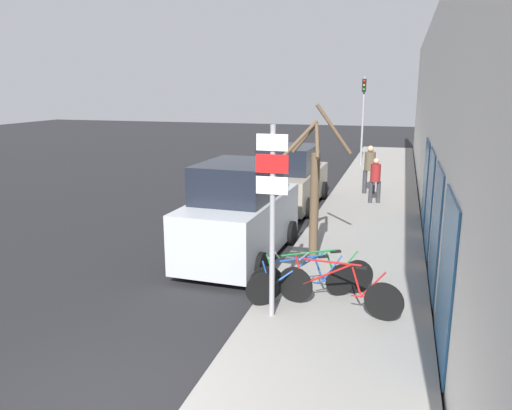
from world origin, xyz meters
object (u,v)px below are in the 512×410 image
(traffic_light, at_px, (363,109))
(pedestrian_near, at_px, (375,177))
(bicycle_0, at_px, (338,290))
(street_tree, at_px, (314,192))
(parked_car_1, at_px, (290,179))
(parked_car_0, at_px, (240,215))
(bicycle_2, at_px, (312,277))
(signpost, at_px, (272,210))
(bicycle_1, at_px, (303,281))
(pedestrian_far, at_px, (370,166))

(traffic_light, bearing_deg, pedestrian_near, -82.22)
(bicycle_0, height_order, street_tree, street_tree)
(pedestrian_near, bearing_deg, parked_car_1, -178.15)
(parked_car_0, distance_m, traffic_light, 15.37)
(bicycle_0, relative_size, bicycle_2, 1.04)
(street_tree, bearing_deg, bicycle_0, -71.04)
(traffic_light, bearing_deg, signpost, -90.11)
(traffic_light, bearing_deg, bicycle_0, -86.60)
(signpost, bearing_deg, bicycle_2, 61.22)
(bicycle_0, distance_m, pedestrian_near, 9.13)
(bicycle_1, relative_size, parked_car_0, 0.43)
(street_tree, bearing_deg, signpost, -93.15)
(traffic_light, bearing_deg, parked_car_0, -96.28)
(bicycle_0, xyz_separation_m, parked_car_1, (-2.75, 8.35, 0.42))
(signpost, xyz_separation_m, parked_car_1, (-1.65, 8.86, -1.11))
(pedestrian_near, bearing_deg, pedestrian_far, 87.63)
(bicycle_0, distance_m, pedestrian_far, 10.74)
(signpost, distance_m, pedestrian_far, 11.31)
(parked_car_0, distance_m, parked_car_1, 5.65)
(pedestrian_far, bearing_deg, signpost, 73.03)
(bicycle_1, xyz_separation_m, bicycle_2, (0.15, 0.21, 0.02))
(bicycle_1, bearing_deg, signpost, 120.30)
(signpost, height_order, parked_car_1, signpost)
(bicycle_1, xyz_separation_m, street_tree, (-0.23, 2.41, 1.25))
(bicycle_2, height_order, pedestrian_far, pedestrian_far)
(bicycle_2, xyz_separation_m, traffic_light, (-0.51, 17.36, 2.48))
(pedestrian_near, height_order, pedestrian_far, pedestrian_far)
(signpost, distance_m, traffic_light, 18.39)
(bicycle_1, distance_m, pedestrian_far, 10.48)
(pedestrian_near, bearing_deg, bicycle_1, -108.39)
(signpost, bearing_deg, pedestrian_near, 82.72)
(bicycle_2, relative_size, pedestrian_near, 1.41)
(signpost, xyz_separation_m, pedestrian_far, (0.93, 11.24, -0.89))
(bicycle_2, distance_m, traffic_light, 17.55)
(pedestrian_far, relative_size, street_tree, 0.50)
(signpost, height_order, bicycle_0, signpost)
(bicycle_1, height_order, traffic_light, traffic_light)
(bicycle_2, bearing_deg, signpost, 123.82)
(parked_car_1, bearing_deg, bicycle_0, -70.80)
(bicycle_2, bearing_deg, pedestrian_far, -29.50)
(parked_car_1, relative_size, traffic_light, 1.04)
(parked_car_0, bearing_deg, pedestrian_far, 74.33)
(pedestrian_far, bearing_deg, pedestrian_near, 88.43)
(bicycle_2, relative_size, pedestrian_far, 1.22)
(bicycle_0, bearing_deg, bicycle_1, 79.28)
(signpost, relative_size, bicycle_2, 1.51)
(bicycle_2, bearing_deg, parked_car_1, -11.74)
(bicycle_1, distance_m, parked_car_1, 8.34)
(parked_car_1, height_order, pedestrian_far, parked_car_1)
(signpost, xyz_separation_m, street_tree, (0.18, 3.20, -0.31))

